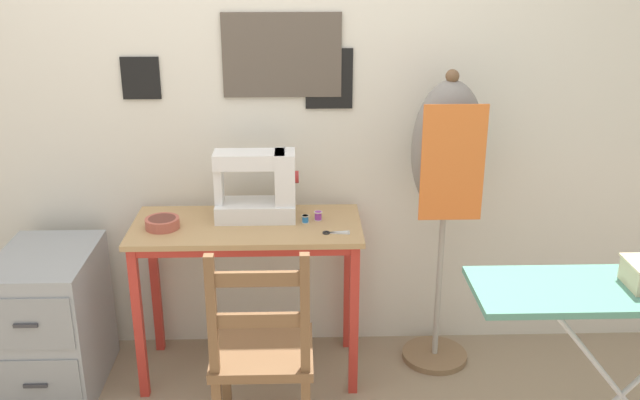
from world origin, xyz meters
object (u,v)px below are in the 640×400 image
(thread_spool_mid_table, at_px, (318,216))
(filing_cabinet, at_px, (53,321))
(dress_form, at_px, (447,164))
(fabric_bowl, at_px, (162,223))
(ironing_board, at_px, (638,299))
(sewing_machine, at_px, (260,188))
(thread_spool_near_machine, at_px, (305,219))
(scissors, at_px, (332,233))
(wooden_chair, at_px, (262,354))

(thread_spool_mid_table, xyz_separation_m, filing_cabinet, (-1.21, -0.13, -0.45))
(dress_form, bearing_deg, fabric_bowl, -175.48)
(dress_form, distance_m, ironing_board, 1.05)
(sewing_machine, distance_m, thread_spool_mid_table, 0.29)
(sewing_machine, distance_m, dress_form, 0.85)
(thread_spool_mid_table, bearing_deg, sewing_machine, 173.83)
(sewing_machine, relative_size, thread_spool_near_machine, 10.81)
(filing_cabinet, relative_size, dress_form, 0.46)
(sewing_machine, bearing_deg, thread_spool_near_machine, -16.20)
(scissors, distance_m, ironing_board, 1.25)
(ironing_board, bearing_deg, filing_cabinet, 161.97)
(sewing_machine, bearing_deg, scissors, -30.37)
(sewing_machine, distance_m, scissors, 0.39)
(fabric_bowl, bearing_deg, thread_spool_mid_table, 6.18)
(thread_spool_near_machine, height_order, thread_spool_mid_table, thread_spool_mid_table)
(sewing_machine, xyz_separation_m, thread_spool_mid_table, (0.26, -0.03, -0.13))
(sewing_machine, relative_size, filing_cabinet, 0.57)
(sewing_machine, height_order, filing_cabinet, sewing_machine)
(thread_spool_near_machine, bearing_deg, sewing_machine, 163.80)
(sewing_machine, height_order, dress_form, dress_form)
(fabric_bowl, bearing_deg, scissors, -6.23)
(dress_form, bearing_deg, sewing_machine, 179.84)
(dress_form, bearing_deg, thread_spool_near_machine, -174.98)
(thread_spool_near_machine, xyz_separation_m, ironing_board, (1.13, -0.85, 0.03))
(thread_spool_mid_table, relative_size, filing_cabinet, 0.06)
(thread_spool_mid_table, bearing_deg, scissors, -70.56)
(fabric_bowl, bearing_deg, ironing_board, -24.40)
(sewing_machine, height_order, scissors, sewing_machine)
(thread_spool_mid_table, bearing_deg, thread_spool_near_machine, -152.65)
(thread_spool_near_machine, relative_size, wooden_chair, 0.04)
(fabric_bowl, bearing_deg, wooden_chair, -48.47)
(thread_spool_mid_table, xyz_separation_m, wooden_chair, (-0.24, -0.59, -0.35))
(fabric_bowl, height_order, thread_spool_near_machine, fabric_bowl)
(fabric_bowl, xyz_separation_m, thread_spool_near_machine, (0.63, 0.04, -0.01))
(ironing_board, bearing_deg, thread_spool_near_machine, 143.26)
(sewing_machine, distance_m, ironing_board, 1.62)
(scissors, distance_m, dress_form, 0.61)
(scissors, bearing_deg, fabric_bowl, 173.77)
(sewing_machine, bearing_deg, filing_cabinet, -170.49)
(thread_spool_near_machine, bearing_deg, dress_form, 5.02)
(wooden_chair, bearing_deg, thread_spool_near_machine, 72.27)
(filing_cabinet, bearing_deg, scissors, -1.13)
(thread_spool_near_machine, xyz_separation_m, thread_spool_mid_table, (0.06, 0.03, 0.00))
(fabric_bowl, height_order, filing_cabinet, fabric_bowl)
(wooden_chair, height_order, filing_cabinet, wooden_chair)
(wooden_chair, distance_m, ironing_board, 1.40)
(scissors, bearing_deg, thread_spool_near_machine, 132.08)
(scissors, xyz_separation_m, thread_spool_near_machine, (-0.11, 0.13, 0.01))
(thread_spool_near_machine, bearing_deg, fabric_bowl, -175.98)
(fabric_bowl, height_order, dress_form, dress_form)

